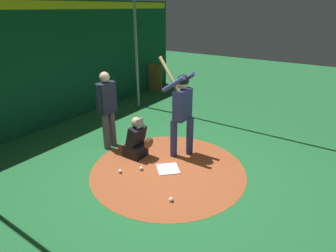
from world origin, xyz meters
name	(u,v)px	position (x,y,z in m)	size (l,w,h in m)	color
ground_plane	(168,169)	(0.00, 0.00, 0.00)	(27.23, 27.23, 0.00)	#216633
dirt_circle	(168,169)	(0.00, 0.00, 0.00)	(3.09, 3.09, 0.01)	#9E4C28
home_plate	(168,169)	(0.00, 0.00, 0.01)	(0.42, 0.42, 0.01)	white
batter	(182,108)	(-0.10, 0.66, 1.09)	(0.68, 0.49, 2.13)	navy
catcher	(137,142)	(-0.85, 0.06, 0.36)	(0.58, 0.40, 0.92)	black
umpire	(107,106)	(-1.67, 0.08, 0.99)	(0.22, 0.49, 1.76)	#4C4C51
back_wall	(37,67)	(-4.00, 0.00, 1.62)	(0.22, 11.23, 3.21)	#0F472D
cage_frame	(168,52)	(0.00, 0.00, 2.32)	(6.08, 5.48, 3.32)	gray
bat_rack	(152,78)	(-3.76, 4.46, 0.49)	(0.94, 0.20, 1.05)	olive
baseball_0	(120,171)	(-0.71, -0.64, 0.04)	(0.07, 0.07, 0.07)	white
baseball_1	(141,168)	(-0.43, -0.32, 0.04)	(0.07, 0.07, 0.07)	white
baseball_2	(171,199)	(0.61, -0.81, 0.04)	(0.07, 0.07, 0.07)	white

